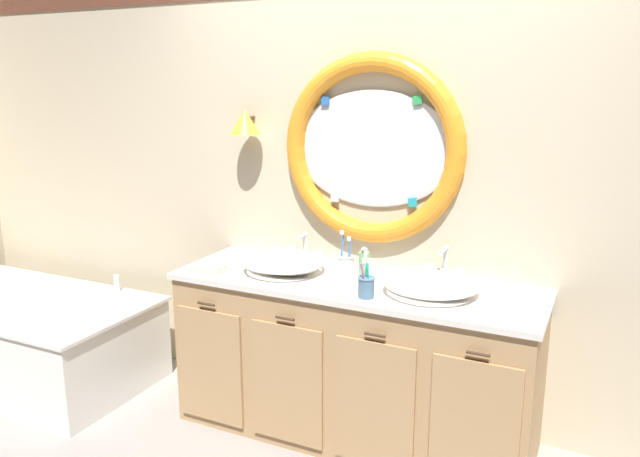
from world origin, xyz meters
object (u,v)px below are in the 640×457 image
Objects in this scene: toothbrush_holder_left at (346,262)px; toothbrush_holder_right at (366,286)px; sink_basin_right at (431,283)px; bathtub at (25,329)px; folded_hand_towel at (210,268)px; sink_basin_left at (283,261)px; soap_dispenser at (364,264)px.

toothbrush_holder_right is at bearing -53.69° from toothbrush_holder_left.
sink_basin_right is 2.05× the size of toothbrush_holder_left.
folded_hand_towel reaches higher than bathtub.
soap_dispenser reaches higher than sink_basin_left.
toothbrush_holder_left is (0.29, 0.15, -0.01)m from sink_basin_left.
toothbrush_holder_right reaches higher than soap_dispenser.
toothbrush_holder_left is 0.42m from toothbrush_holder_right.
sink_basin_right is at bearing -16.98° from toothbrush_holder_left.
folded_hand_towel is (-0.66, -0.31, -0.03)m from toothbrush_holder_left.
toothbrush_holder_left is (2.01, 0.42, 0.58)m from bathtub.
sink_basin_right reaches higher than bathtub.
soap_dispenser is at bearing 17.04° from folded_hand_towel.
toothbrush_holder_left is at bearing 126.31° from toothbrush_holder_right.
toothbrush_holder_right is 1.14× the size of folded_hand_towel.
folded_hand_towel is at bearing -162.96° from soap_dispenser.
toothbrush_holder_left reaches higher than sink_basin_left.
sink_basin_left reaches higher than sink_basin_right.
toothbrush_holder_right is (2.25, 0.08, 0.59)m from bathtub.
bathtub is at bearing -171.29° from sink_basin_left.
folded_hand_towel is (-0.78, -0.24, -0.06)m from soap_dispenser.
soap_dispenser reaches higher than folded_hand_towel.
bathtub is at bearing -177.95° from toothbrush_holder_right.
bathtub is 9.69× the size of soap_dispenser.
toothbrush_holder_right is 0.90m from folded_hand_towel.
sink_basin_right is at bearing 34.99° from toothbrush_holder_right.
toothbrush_holder_left reaches higher than soap_dispenser.
bathtub is 2.59m from sink_basin_right.
toothbrush_holder_left is 0.15m from soap_dispenser.
toothbrush_holder_left is 1.08× the size of toothbrush_holder_right.
sink_basin_right is (0.80, -0.00, -0.01)m from sink_basin_left.
toothbrush_holder_left is at bearing 152.70° from soap_dispenser.
sink_basin_left is (1.71, 0.26, 0.59)m from bathtub.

